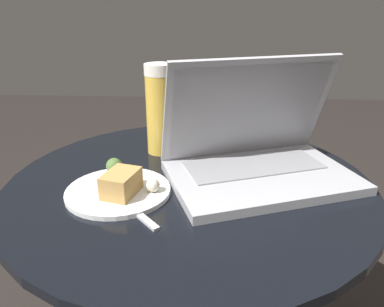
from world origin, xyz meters
TOP-DOWN VIEW (x-y plane):
  - table at (0.00, 0.00)m, footprint 0.73×0.73m
  - laptop at (0.13, 0.03)m, footprint 0.42×0.35m
  - beer_glass at (-0.08, 0.15)m, footprint 0.07×0.07m
  - snack_plate at (-0.13, -0.07)m, footprint 0.20×0.20m
  - fork at (-0.11, -0.11)m, footprint 0.13×0.14m

SIDE VIEW (x-z plane):
  - table at x=0.00m, z-range 0.13..0.70m
  - fork at x=-0.11m, z-range 0.56..0.57m
  - snack_plate at x=-0.13m, z-range 0.55..0.60m
  - laptop at x=0.13m, z-range 0.49..0.73m
  - beer_glass at x=-0.08m, z-range 0.56..0.77m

